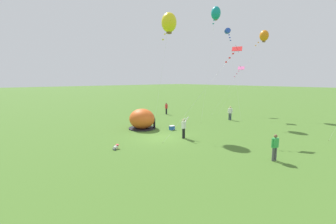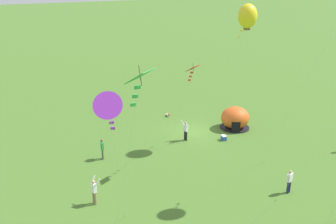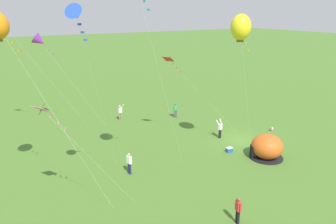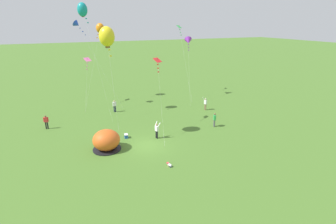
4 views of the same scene
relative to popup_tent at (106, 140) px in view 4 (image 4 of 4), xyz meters
The scene contains 17 objects.
ground_plane 4.24m from the popup_tent, 11.05° to the right, with size 300.00×300.00×0.00m, color #477028.
popup_tent is the anchor object (origin of this frame).
cooler_box 3.25m from the popup_tent, 38.04° to the left, with size 0.43×0.57×0.44m.
toddler_crawling 7.11m from the popup_tent, 51.00° to the right, with size 0.40×0.55×0.32m.
person_watching_sky 11.66m from the popup_tent, 73.68° to the left, with size 0.58×0.32×1.72m.
person_arms_raised 16.98m from the popup_tent, 23.78° to the left, with size 0.57×0.70×1.89m.
person_flying_kite 5.60m from the popup_tent, ahead, with size 0.57×0.70×1.89m.
person_center_field 9.93m from the popup_tent, 124.11° to the left, with size 0.58×0.32×1.72m.
person_far_back 13.28m from the popup_tent, ahead, with size 0.34×0.57×1.72m.
kite_pink 18.03m from the popup_tent, 87.23° to the left, with size 2.13×5.42×7.10m.
kite_purple 23.41m from the popup_tent, 41.27° to the left, with size 3.03×6.34×9.95m.
kite_blue 18.76m from the popup_tent, 90.91° to the left, with size 5.63×4.44×12.39m.
kite_teal 17.16m from the popup_tent, 88.80° to the left, with size 2.48×5.32×14.43m.
kite_yellow 10.23m from the popup_tent, 63.66° to the left, with size 1.53×3.08×11.79m.
kite_orange 21.62m from the popup_tent, 79.73° to the left, with size 4.53×5.42×11.97m.
kite_green 25.92m from the popup_tent, 46.88° to the left, with size 1.51×7.72×11.64m.
kite_red 11.13m from the popup_tent, 33.52° to the left, with size 2.62×7.64×8.16m.
Camera 4 is at (-7.79, -23.40, 12.24)m, focal length 28.00 mm.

